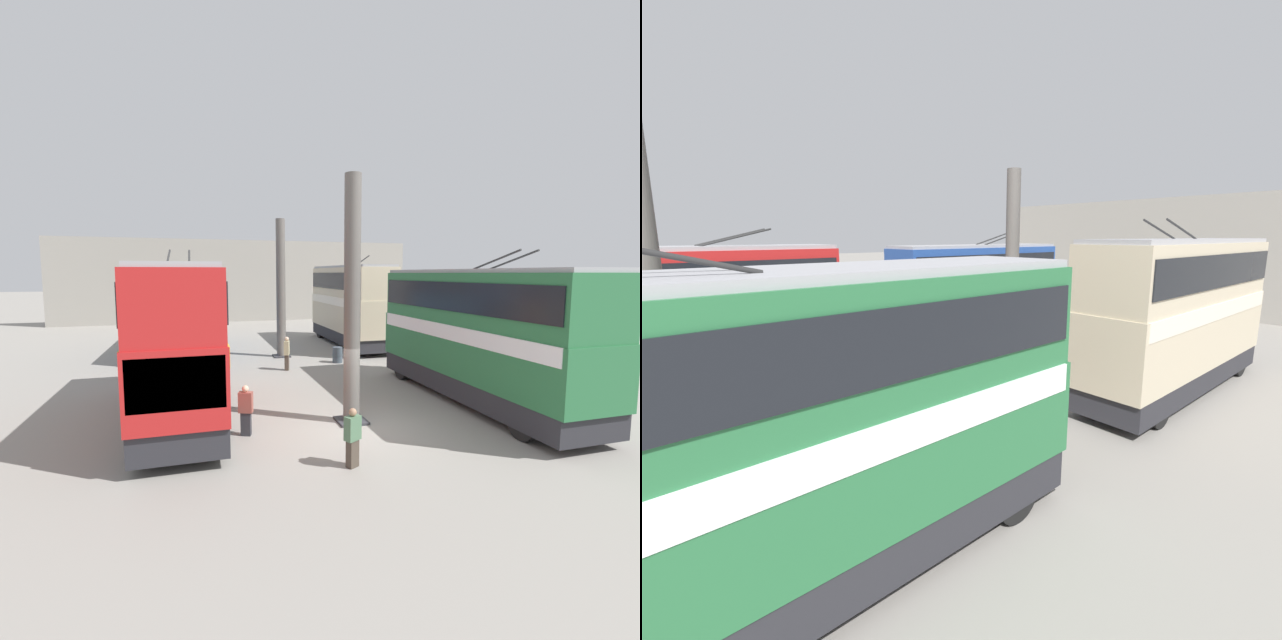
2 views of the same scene
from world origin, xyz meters
TOP-DOWN VIEW (x-y plane):
  - depot_back_wall at (32.26, 0.00)m, footprint 0.50×36.00m
  - support_column_near at (0.69, 0.00)m, footprint 0.97×0.97m
  - support_column_far at (12.42, 0.00)m, footprint 0.97×0.97m
  - bus_left_near at (1.52, -5.38)m, footprint 10.69×2.54m
  - bus_left_far at (15.28, -5.38)m, footprint 10.22×2.54m
  - bus_right_near at (2.65, 5.38)m, footprint 9.02×2.54m
  - bus_right_mid at (15.73, 5.38)m, footprint 10.38×2.54m
  - person_aisle_midway at (8.80, 0.45)m, footprint 0.48×0.37m
  - person_by_right_row at (0.49, 3.51)m, footprint 0.37×0.48m
  - oil_drum at (9.85, -2.64)m, footprint 0.58×0.58m

SIDE VIEW (x-z plane):
  - oil_drum at x=9.85m, z-range 0.00..0.87m
  - person_by_right_row at x=0.49m, z-range 0.04..1.60m
  - person_aisle_midway at x=8.80m, z-range 0.05..1.78m
  - bus_right_mid at x=15.73m, z-range 0.03..5.74m
  - bus_left_near at x=1.52m, z-range 0.04..5.75m
  - bus_right_near at x=2.65m, z-range 0.05..5.88m
  - bus_left_far at x=15.28m, z-range 0.06..6.13m
  - support_column_near at x=0.69m, z-range -0.12..7.94m
  - support_column_far at x=12.42m, z-range -0.12..7.94m
  - depot_back_wall at x=32.26m, z-range 0.00..8.29m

